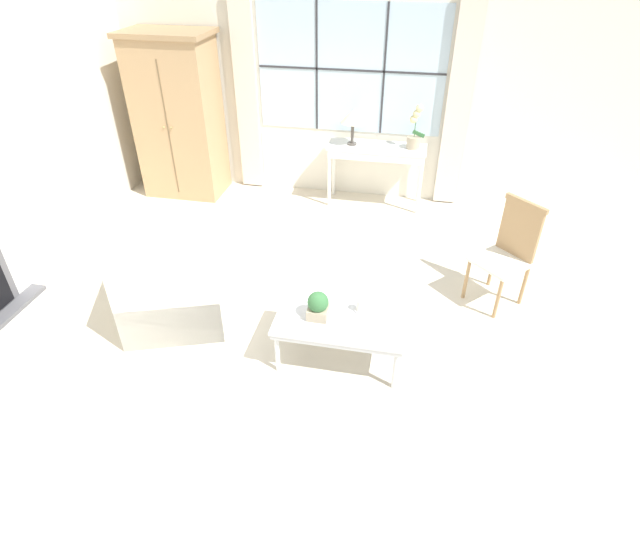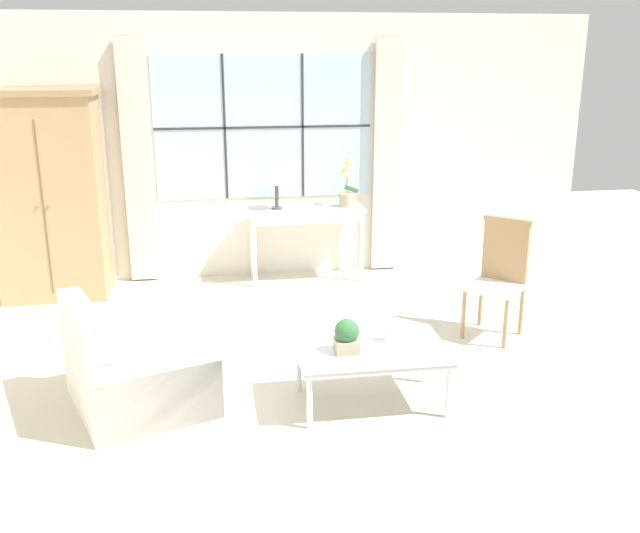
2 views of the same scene
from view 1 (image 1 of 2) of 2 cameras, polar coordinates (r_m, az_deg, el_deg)
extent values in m
plane|color=beige|center=(4.62, -2.81, -7.35)|extent=(14.00, 14.00, 0.00)
cube|color=silver|center=(6.65, 3.45, 19.60)|extent=(7.20, 0.06, 2.80)
cube|color=silver|center=(6.56, 3.47, 21.51)|extent=(2.31, 0.01, 1.51)
cube|color=#2D2D33|center=(6.63, -0.37, 21.69)|extent=(0.02, 0.02, 1.51)
cube|color=#2D2D33|center=(6.51, 7.35, 21.22)|extent=(0.02, 0.02, 1.51)
cube|color=#2D2D33|center=(6.56, 3.46, 21.50)|extent=(2.31, 0.02, 0.02)
cube|color=beige|center=(6.91, -8.39, 18.94)|extent=(0.29, 0.06, 2.54)
cube|color=beige|center=(6.55, 15.53, 17.28)|extent=(0.29, 0.06, 2.54)
cube|color=tan|center=(7.02, -15.82, 15.89)|extent=(1.01, 0.65, 2.01)
cube|color=#977752|center=(6.80, -17.28, 24.16)|extent=(1.09, 0.71, 0.06)
cube|color=brown|center=(6.76, -16.96, 14.64)|extent=(0.01, 0.01, 1.69)
sphere|color=#997F4C|center=(6.76, -17.43, 14.94)|extent=(0.03, 0.03, 0.03)
sphere|color=#997F4C|center=(6.72, -16.65, 14.95)|extent=(0.03, 0.03, 0.03)
cube|color=white|center=(6.50, 6.55, 13.42)|extent=(1.24, 0.43, 0.03)
cube|color=white|center=(6.52, 6.51, 12.89)|extent=(1.19, 0.41, 0.10)
cylinder|color=white|center=(6.56, 1.05, 10.06)|extent=(0.04, 0.04, 0.77)
cylinder|color=white|center=(6.47, 11.31, 9.04)|extent=(0.04, 0.04, 0.77)
cylinder|color=white|center=(6.87, 1.59, 11.21)|extent=(0.04, 0.04, 0.77)
cylinder|color=white|center=(6.79, 11.42, 10.25)|extent=(0.04, 0.04, 0.77)
cylinder|color=#4C4742|center=(6.50, 3.68, 13.84)|extent=(0.12, 0.12, 0.02)
cylinder|color=#4C4742|center=(6.46, 3.73, 15.02)|extent=(0.04, 0.04, 0.26)
cone|color=beige|center=(6.39, 3.80, 16.78)|extent=(0.30, 0.30, 0.16)
cylinder|color=tan|center=(6.45, 10.64, 13.76)|extent=(0.17, 0.17, 0.15)
cylinder|color=#336638|center=(6.37, 10.89, 15.98)|extent=(0.01, 0.01, 0.38)
cube|color=#336638|center=(6.42, 11.21, 14.65)|extent=(0.16, 0.02, 0.09)
sphere|color=beige|center=(6.37, 10.64, 16.20)|extent=(0.09, 0.09, 0.09)
sphere|color=beige|center=(6.35, 10.98, 16.76)|extent=(0.09, 0.09, 0.09)
sphere|color=beige|center=(6.33, 11.33, 17.32)|extent=(0.09, 0.09, 0.09)
cube|color=silver|center=(4.87, -16.11, -3.11)|extent=(1.15, 1.20, 0.43)
cube|color=silver|center=(4.72, -21.10, 0.41)|extent=(0.48, 0.96, 0.35)
cube|color=silver|center=(5.14, -15.86, 0.06)|extent=(0.89, 0.48, 0.57)
cube|color=silver|center=(4.52, -16.67, -5.29)|extent=(0.89, 0.48, 0.57)
cube|color=white|center=(5.00, 19.85, 0.49)|extent=(0.62, 0.62, 0.03)
cube|color=#9E7A51|center=(5.01, 21.86, 3.82)|extent=(0.32, 0.31, 0.52)
cube|color=#9E7A51|center=(4.89, 22.55, 6.66)|extent=(0.34, 0.33, 0.05)
cylinder|color=#9E7A51|center=(4.91, 19.66, -3.50)|extent=(0.04, 0.04, 0.44)
cylinder|color=#9E7A51|center=(5.08, 16.39, -1.41)|extent=(0.04, 0.04, 0.44)
cylinder|color=#9E7A51|center=(5.18, 22.26, -1.98)|extent=(0.04, 0.04, 0.44)
cylinder|color=#9E7A51|center=(5.34, 19.07, -0.04)|extent=(0.04, 0.04, 0.44)
cube|color=silver|center=(4.10, 2.46, -5.81)|extent=(1.06, 0.65, 0.03)
cube|color=#B1B3B8|center=(4.12, 2.45, -6.16)|extent=(1.04, 0.64, 0.04)
cylinder|color=silver|center=(4.13, -4.90, -9.67)|extent=(0.04, 0.04, 0.41)
cylinder|color=silver|center=(4.02, 8.61, -11.47)|extent=(0.04, 0.04, 0.41)
cylinder|color=silver|center=(4.52, -3.04, -4.98)|extent=(0.04, 0.04, 0.41)
cylinder|color=silver|center=(4.43, 9.14, -6.47)|extent=(0.04, 0.04, 0.41)
cube|color=tan|center=(4.05, -0.23, -5.24)|extent=(0.16, 0.16, 0.09)
sphere|color=#336638|center=(3.99, -0.23, -4.08)|extent=(0.17, 0.17, 0.17)
cylinder|color=silver|center=(4.15, 4.67, -5.01)|extent=(0.11, 0.11, 0.01)
cylinder|color=silver|center=(4.11, 4.71, -4.39)|extent=(0.08, 0.08, 0.10)
cylinder|color=black|center=(4.08, 4.75, -3.75)|extent=(0.00, 0.00, 0.01)
camera|label=2|loc=(2.14, -105.82, -30.64)|focal=40.00mm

